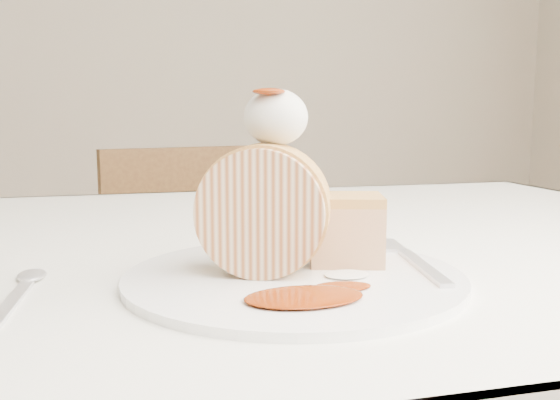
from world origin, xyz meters
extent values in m
cube|color=silver|center=(0.00, 3.00, 1.40)|extent=(5.00, 0.10, 2.80)
cube|color=white|center=(0.00, 0.20, 0.73)|extent=(1.40, 0.90, 0.04)
cube|color=white|center=(0.00, 0.65, 0.61)|extent=(1.40, 0.01, 0.28)
cylinder|color=brown|center=(0.62, 0.57, 0.35)|extent=(0.06, 0.06, 0.71)
cube|color=brown|center=(-0.01, 1.18, 0.39)|extent=(0.46, 0.46, 0.04)
cube|color=brown|center=(0.03, 1.01, 0.61)|extent=(0.38, 0.12, 0.40)
cylinder|color=brown|center=(0.12, 1.38, 0.19)|extent=(0.03, 0.03, 0.37)
cylinder|color=brown|center=(-0.20, 1.30, 0.19)|extent=(0.03, 0.03, 0.37)
cylinder|color=brown|center=(0.19, 1.06, 0.19)|extent=(0.03, 0.03, 0.37)
cylinder|color=white|center=(0.04, -0.01, 0.75)|extent=(0.37, 0.37, 0.01)
cylinder|color=#CAB18C|center=(0.01, 0.00, 0.81)|extent=(0.12, 0.10, 0.11)
cube|color=tan|center=(0.09, 0.02, 0.79)|extent=(0.08, 0.08, 0.06)
ellipsoid|color=silver|center=(0.03, 0.02, 0.89)|extent=(0.06, 0.06, 0.05)
ellipsoid|color=maroon|center=(0.02, 0.01, 0.92)|extent=(0.03, 0.02, 0.01)
cube|color=silver|center=(0.15, -0.02, 0.76)|extent=(0.05, 0.18, 0.00)
cube|color=silver|center=(-0.19, -0.02, 0.75)|extent=(0.03, 0.15, 0.00)
camera|label=1|loc=(-0.11, -0.52, 0.90)|focal=40.00mm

